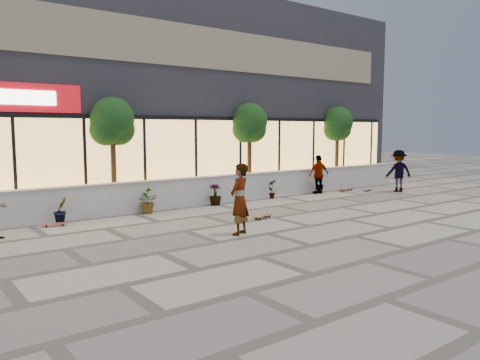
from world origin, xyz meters
TOP-DOWN VIEW (x-y plane):
  - ground at (0.00, 0.00)m, footprint 80.00×80.00m
  - planter_wall at (0.00, 7.00)m, footprint 22.00×0.42m
  - retail_building at (-0.00, 12.49)m, footprint 24.00×9.17m
  - shrub_b at (-5.70, 6.45)m, footprint 0.57×0.57m
  - shrub_c at (-2.90, 6.45)m, footprint 0.68×0.77m
  - shrub_d at (-0.10, 6.45)m, footprint 0.64×0.64m
  - shrub_e at (2.70, 6.45)m, footprint 0.46×0.35m
  - shrub_f at (5.50, 6.45)m, footprint 0.55×0.57m
  - tree_midwest at (-3.50, 7.70)m, footprint 1.60×1.50m
  - tree_mideast at (2.50, 7.70)m, footprint 1.60×1.50m
  - tree_east at (8.00, 7.70)m, footprint 1.60×1.50m
  - skater_center at (-2.31, 2.02)m, footprint 0.83×0.72m
  - skater_right_near at (5.26, 6.30)m, footprint 1.05×0.58m
  - skater_right_far at (8.56, 4.56)m, footprint 1.40×1.17m
  - skateboard_center at (-0.33, 3.41)m, footprint 0.89×0.45m
  - skateboard_left at (-5.98, 6.11)m, footprint 0.75×0.33m
  - skateboard_right_near at (7.00, 6.20)m, footprint 0.86×0.24m
  - skateboard_right_far at (7.75, 5.58)m, footprint 0.79×0.47m

SIDE VIEW (x-z plane):
  - ground at x=0.00m, z-range 0.00..0.00m
  - skateboard_left at x=-5.98m, z-range 0.03..0.12m
  - skateboard_right_far at x=7.75m, z-range 0.03..0.12m
  - skateboard_right_near at x=7.00m, z-range 0.03..0.14m
  - skateboard_center at x=-0.33m, z-range 0.03..0.14m
  - shrub_b at x=-5.70m, z-range 0.00..0.81m
  - shrub_c at x=-2.90m, z-range 0.00..0.81m
  - shrub_d at x=-0.10m, z-range 0.00..0.81m
  - shrub_e at x=2.70m, z-range 0.00..0.81m
  - shrub_f at x=5.50m, z-range 0.00..0.81m
  - planter_wall at x=0.00m, z-range 0.00..1.04m
  - skater_right_near at x=5.26m, z-range 0.00..1.70m
  - skater_right_far at x=8.56m, z-range 0.00..1.89m
  - skater_center at x=-2.31m, z-range 0.00..1.92m
  - tree_midwest at x=-3.50m, z-range 1.03..4.94m
  - tree_mideast at x=2.50m, z-range 1.03..4.94m
  - tree_east at x=8.00m, z-range 1.03..4.94m
  - retail_building at x=0.00m, z-range 0.00..8.50m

